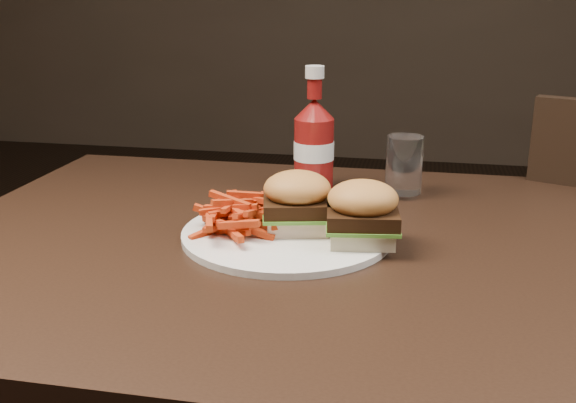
% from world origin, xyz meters
% --- Properties ---
extents(dining_table, '(1.20, 0.80, 0.04)m').
position_xyz_m(dining_table, '(0.00, 0.00, 0.73)').
color(dining_table, black).
rests_on(dining_table, ground).
extents(plate, '(0.29, 0.29, 0.01)m').
position_xyz_m(plate, '(-0.09, 0.00, 0.76)').
color(plate, white).
rests_on(plate, dining_table).
extents(sandwich_half_a, '(0.10, 0.10, 0.02)m').
position_xyz_m(sandwich_half_a, '(-0.08, 0.01, 0.77)').
color(sandwich_half_a, beige).
rests_on(sandwich_half_a, plate).
extents(sandwich_half_b, '(0.09, 0.09, 0.02)m').
position_xyz_m(sandwich_half_b, '(0.02, -0.02, 0.77)').
color(sandwich_half_b, beige).
rests_on(sandwich_half_b, plate).
extents(fries_pile, '(0.13, 0.13, 0.04)m').
position_xyz_m(fries_pile, '(-0.16, -0.01, 0.78)').
color(fries_pile, '#AF2100').
rests_on(fries_pile, plate).
extents(ketchup_bottle, '(0.07, 0.07, 0.13)m').
position_xyz_m(ketchup_bottle, '(-0.09, 0.23, 0.81)').
color(ketchup_bottle, maroon).
rests_on(ketchup_bottle, dining_table).
extents(tumbler, '(0.07, 0.07, 0.10)m').
position_xyz_m(tumbler, '(0.06, 0.23, 0.81)').
color(tumbler, white).
rests_on(tumbler, dining_table).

